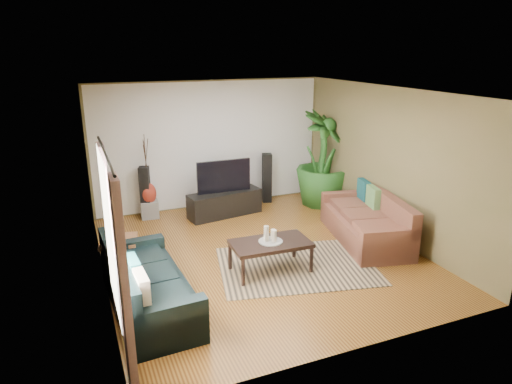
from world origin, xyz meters
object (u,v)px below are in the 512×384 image
sofa_left (148,280)px  speaker_right (267,178)px  coffee_table (270,256)px  tv_stand (225,204)px  television (224,176)px  speaker_left (145,193)px  vase (148,194)px  sofa_right (365,218)px  pedestal (150,209)px  side_table (120,256)px  potted_plant (323,159)px

sofa_left → speaker_right: bearing=-46.2°
coffee_table → tv_stand: (0.13, 2.61, 0.01)m
television → speaker_right: 1.29m
television → speaker_left: bearing=163.0°
speaker_left → vase: bearing=18.6°
sofa_right → speaker_right: speaker_right is taller
speaker_right → vase: bearing=-164.1°
speaker_right → vase: (-2.62, 0.00, -0.04)m
sofa_left → pedestal: bearing=-13.0°
television → speaker_right: bearing=21.8°
television → side_table: television is taller
sofa_left → tv_stand: size_ratio=1.40×
television → speaker_right: (1.16, 0.46, -0.29)m
tv_stand → speaker_left: 1.62m
coffee_table → pedestal: (-1.33, 3.10, -0.07)m
coffee_table → side_table: size_ratio=2.13×
television → side_table: size_ratio=1.98×
sofa_right → side_table: 4.25m
tv_stand → side_table: bearing=-150.8°
coffee_table → speaker_right: 3.37m
sofa_right → side_table: (-4.23, 0.35, -0.14)m
sofa_left → speaker_left: speaker_left is taller
side_table → pedestal: bearing=69.9°
television → potted_plant: bearing=-4.3°
sofa_right → vase: size_ratio=4.83×
speaker_right → side_table: (-3.46, -2.28, -0.27)m
television → potted_plant: size_ratio=0.55×
sofa_left → speaker_right: 4.73m
speaker_left → vase: 0.06m
side_table → tv_stand: bearing=38.0°
sofa_left → side_table: bearing=8.2°
tv_stand → pedestal: tv_stand is taller
sofa_right → coffee_table: 2.13m
sofa_left → potted_plant: bearing=-59.6°
potted_plant → pedestal: (-3.66, 0.63, -0.85)m
sofa_right → speaker_left: size_ratio=2.02×
vase → television: bearing=-17.6°
speaker_right → pedestal: bearing=-164.1°
sofa_right → side_table: bearing=-82.0°
television → pedestal: (-1.46, 0.46, -0.67)m
pedestal → vase: 0.33m
pedestal → vase: (0.00, 0.00, 0.33)m
speaker_left → potted_plant: bearing=9.0°
tv_stand → potted_plant: size_ratio=0.74×
pedestal → sofa_right: bearing=-37.8°
sofa_left → sofa_right: bearing=-81.5°
speaker_right → television: bearing=-142.4°
sofa_right → tv_stand: (-1.94, 2.15, -0.17)m
sofa_right → television: bearing=-125.5°
sofa_right → potted_plant: 2.11m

